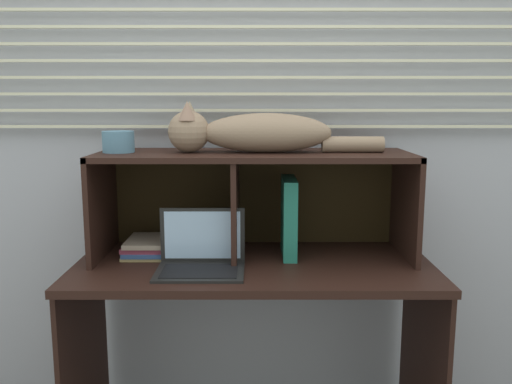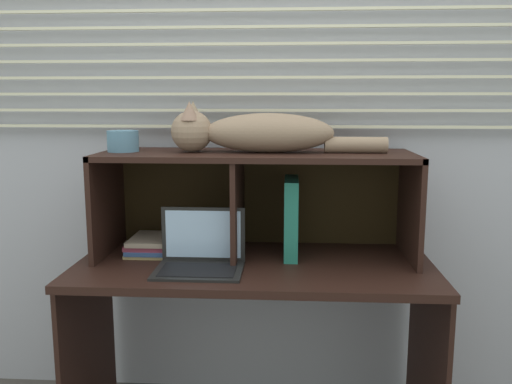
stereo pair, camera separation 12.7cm
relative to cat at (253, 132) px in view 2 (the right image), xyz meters
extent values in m
cube|color=#B2B4C1|center=(0.01, 0.26, 0.04)|extent=(4.40, 0.04, 2.50)
cube|color=beige|center=(0.01, 0.21, 0.01)|extent=(3.14, 0.02, 0.01)
cube|color=beige|center=(0.01, 0.21, 0.08)|extent=(3.14, 0.02, 0.01)
cube|color=beige|center=(0.01, 0.21, 0.15)|extent=(3.14, 0.02, 0.01)
cube|color=beige|center=(0.01, 0.21, 0.22)|extent=(3.14, 0.02, 0.01)
cube|color=beige|center=(0.01, 0.21, 0.29)|extent=(3.14, 0.02, 0.01)
cube|color=beige|center=(0.01, 0.21, 0.35)|extent=(3.14, 0.02, 0.01)
cube|color=beige|center=(0.01, 0.21, 0.42)|extent=(3.14, 0.02, 0.01)
cube|color=beige|center=(0.01, 0.21, 0.49)|extent=(3.14, 0.02, 0.01)
cube|color=black|center=(0.01, -0.10, -0.51)|extent=(1.37, 0.64, 0.03)
cube|color=black|center=(-0.66, -0.10, -0.87)|extent=(0.02, 0.57, 0.68)
cube|color=black|center=(0.69, -0.10, -0.87)|extent=(0.02, 0.57, 0.68)
cube|color=black|center=(0.01, 0.00, -0.09)|extent=(1.23, 0.41, 0.02)
cube|color=black|center=(-0.59, 0.00, -0.29)|extent=(0.02, 0.41, 0.42)
cube|color=black|center=(0.62, 0.00, -0.29)|extent=(0.02, 0.41, 0.42)
cube|color=black|center=(-0.06, 0.00, -0.30)|extent=(0.02, 0.39, 0.39)
cube|color=black|center=(0.01, 0.20, -0.29)|extent=(1.23, 0.01, 0.42)
ellipsoid|color=#967B63|center=(0.06, 0.00, 0.00)|extent=(0.51, 0.18, 0.15)
sphere|color=#967B63|center=(-0.24, 0.00, 0.00)|extent=(0.16, 0.16, 0.16)
cone|color=#997663|center=(-0.24, -0.04, 0.08)|extent=(0.07, 0.07, 0.07)
cone|color=gray|center=(-0.24, 0.04, 0.08)|extent=(0.07, 0.07, 0.07)
cylinder|color=#967B63|center=(0.40, 0.00, -0.05)|extent=(0.24, 0.06, 0.06)
cube|color=black|center=(-0.18, -0.24, -0.49)|extent=(0.32, 0.23, 0.01)
cube|color=black|center=(-0.18, -0.12, -0.38)|extent=(0.32, 0.01, 0.21)
cube|color=#ADD1F9|center=(-0.18, -0.13, -0.38)|extent=(0.29, 0.00, 0.18)
cube|color=black|center=(-0.18, -0.25, -0.48)|extent=(0.27, 0.16, 0.00)
cube|color=#227463|center=(0.15, 0.00, -0.34)|extent=(0.05, 0.24, 0.31)
cube|color=tan|center=(-0.41, 0.00, -0.49)|extent=(0.19, 0.22, 0.01)
cube|color=#2F4C82|center=(-0.41, 0.00, -0.47)|extent=(0.19, 0.22, 0.02)
cube|color=maroon|center=(-0.41, 0.00, -0.45)|extent=(0.19, 0.22, 0.02)
cube|color=gray|center=(-0.40, 0.00, -0.44)|extent=(0.19, 0.22, 0.02)
cylinder|color=#5684A2|center=(-0.52, 0.00, -0.04)|extent=(0.12, 0.12, 0.08)
camera|label=1|loc=(0.02, -2.11, 0.12)|focal=37.84mm
camera|label=2|loc=(0.15, -2.10, 0.12)|focal=37.84mm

